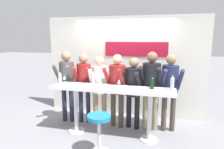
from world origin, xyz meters
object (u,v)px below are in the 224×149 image
at_px(person_center, 117,83).
at_px(person_far_left, 67,79).
at_px(wine_bottle_2, 152,82).
at_px(wine_bottle_3, 60,77).
at_px(tasting_table, 111,95).
at_px(person_center_left, 100,83).
at_px(wine_bottle_1, 172,83).
at_px(wine_glass_2, 119,82).
at_px(person_left, 84,80).
at_px(wine_bottle_0, 93,79).
at_px(wine_glass_1, 100,81).
at_px(person_far_right, 170,84).
at_px(bar_stool, 99,128).
at_px(person_right, 151,83).
at_px(wine_glass_0, 64,77).
at_px(person_center_right, 133,86).

bearing_deg(person_center, person_far_left, -168.58).
bearing_deg(person_far_left, wine_bottle_2, -13.10).
bearing_deg(wine_bottle_3, tasting_table, -3.61).
relative_size(person_center_left, wine_bottle_1, 5.28).
bearing_deg(wine_glass_2, wine_bottle_2, 5.71).
xyz_separation_m(person_left, wine_bottle_0, (0.40, -0.48, 0.15)).
relative_size(tasting_table, wine_bottle_0, 7.73).
relative_size(person_far_left, person_center, 1.02).
distance_m(wine_bottle_0, wine_glass_2, 0.56).
height_order(wine_bottle_0, wine_glass_1, wine_bottle_0).
xyz_separation_m(person_left, wine_bottle_2, (1.61, -0.43, 0.14)).
height_order(wine_bottle_3, wine_glass_1, wine_bottle_3).
height_order(tasting_table, wine_bottle_0, wine_bottle_0).
bearing_deg(person_center, person_left, -171.82).
bearing_deg(wine_bottle_2, person_center, 154.03).
xyz_separation_m(person_far_right, wine_glass_2, (-1.00, -0.52, 0.11)).
bearing_deg(wine_glass_1, bar_stool, -73.88).
bearing_deg(tasting_table, wine_glass_1, -171.90).
bearing_deg(person_left, person_far_left, 176.23).
height_order(bar_stool, person_right, person_right).
height_order(bar_stool, wine_glass_0, wine_glass_0).
relative_size(person_center_left, wine_glass_2, 9.18).
bearing_deg(person_center_left, person_center_right, -14.84).
relative_size(tasting_table, person_center, 1.52).
bearing_deg(person_left, wine_bottle_2, -25.12).
bearing_deg(wine_glass_0, person_far_right, 10.30).
relative_size(person_center_right, wine_glass_2, 9.13).
distance_m(person_far_left, person_right, 1.99).
bearing_deg(wine_glass_1, wine_bottle_1, 5.10).
distance_m(wine_bottle_1, wine_bottle_3, 2.37).
height_order(person_far_right, wine_glass_2, person_far_right).
height_order(tasting_table, wine_bottle_3, wine_bottle_3).
xyz_separation_m(wine_bottle_0, wine_glass_1, (0.17, -0.06, -0.02)).
relative_size(person_left, wine_bottle_1, 5.44).
relative_size(bar_stool, person_center, 0.44).
bearing_deg(wine_bottle_1, person_right, 136.10).
bearing_deg(wine_bottle_2, person_far_right, 52.05).
height_order(person_center_right, wine_glass_1, person_center_right).
height_order(person_left, wine_glass_0, person_left).
xyz_separation_m(person_far_left, wine_glass_0, (0.12, -0.34, 0.11)).
relative_size(wine_bottle_0, wine_glass_1, 1.86).
height_order(person_center_left, wine_glass_1, person_center_left).
height_order(wine_bottle_1, wine_glass_1, wine_bottle_1).
height_order(person_center, wine_glass_2, person_center).
distance_m(person_center_left, person_center, 0.44).
bearing_deg(wine_glass_1, wine_glass_0, 170.37).
xyz_separation_m(person_center_left, person_center, (0.43, -0.06, 0.04)).
bearing_deg(person_far_right, wine_bottle_1, -97.18).
distance_m(wine_bottle_1, wine_bottle_2, 0.38).
xyz_separation_m(person_far_left, wine_bottle_2, (2.03, -0.39, 0.11)).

